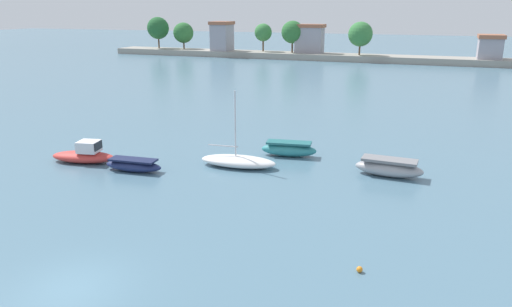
# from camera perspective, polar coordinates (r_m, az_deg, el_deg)

# --- Properties ---
(ground_plane) EXTENTS (400.00, 400.00, 0.00)m
(ground_plane) POSITION_cam_1_polar(r_m,az_deg,el_deg) (20.32, -20.98, -14.75)
(ground_plane) COLOR slate
(moored_boat_0) EXTENTS (4.78, 2.58, 1.54)m
(moored_boat_0) POSITION_cam_1_polar(r_m,az_deg,el_deg) (35.44, -19.68, -0.15)
(moored_boat_0) COLOR #C63833
(moored_boat_0) RESTS_ON ground
(moored_boat_1) EXTENTS (4.04, 1.59, 0.84)m
(moored_boat_1) POSITION_cam_1_polar(r_m,az_deg,el_deg) (32.58, -14.33, -1.36)
(moored_boat_1) COLOR navy
(moored_boat_1) RESTS_ON ground
(moored_boat_2) EXTENTS (5.35, 2.37, 5.15)m
(moored_boat_2) POSITION_cam_1_polar(r_m,az_deg,el_deg) (32.45, -2.14, -0.91)
(moored_boat_2) COLOR white
(moored_boat_2) RESTS_ON ground
(moored_boat_3) EXTENTS (4.15, 1.89, 1.07)m
(moored_boat_3) POSITION_cam_1_polar(r_m,az_deg,el_deg) (34.84, 3.92, 0.51)
(moored_boat_3) COLOR teal
(moored_boat_3) RESTS_ON ground
(moored_boat_4) EXTENTS (4.32, 1.65, 1.15)m
(moored_boat_4) POSITION_cam_1_polar(r_m,az_deg,el_deg) (31.74, 15.48, -1.65)
(moored_boat_4) COLOR #9E9EA3
(moored_boat_4) RESTS_ON ground
(mooring_buoy_0) EXTENTS (0.26, 0.26, 0.26)m
(mooring_buoy_0) POSITION_cam_1_polar(r_m,az_deg,el_deg) (20.46, 12.18, -13.28)
(mooring_buoy_0) COLOR orange
(mooring_buoy_0) RESTS_ON ground
(distant_shoreline) EXTENTS (119.71, 6.85, 8.46)m
(distant_shoreline) POSITION_cam_1_polar(r_m,az_deg,el_deg) (103.61, 8.45, 12.37)
(distant_shoreline) COLOR gray
(distant_shoreline) RESTS_ON ground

